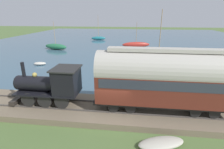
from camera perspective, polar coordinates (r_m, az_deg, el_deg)
ground_plane at (r=13.57m, az=0.13°, el=-13.89°), size 200.00×200.00×0.00m
harbor_water at (r=55.01m, az=5.62°, el=11.27°), size 80.00×80.00×0.01m
rail_embankment at (r=14.01m, az=0.46°, el=-11.61°), size 4.44×56.00×0.59m
steam_locomotive at (r=14.38m, az=-18.73°, el=-2.77°), size 2.18×5.50×3.33m
passenger_coach at (r=12.90m, az=16.47°, el=-1.09°), size 2.52×9.92×4.64m
sailboat_teal at (r=54.11m, az=-4.44°, el=11.78°), size 1.68×4.39×7.20m
sailboat_yellow at (r=24.33m, az=14.60°, el=2.41°), size 2.74×6.27×7.98m
sailboat_green at (r=41.10m, az=-17.87°, el=8.71°), size 3.27×5.91×5.93m
sailboat_red at (r=41.88m, az=7.82°, el=9.64°), size 2.40×6.55×5.76m
rowboat_mid_harbor at (r=23.08m, az=-15.74°, el=0.19°), size 0.81×2.02×0.38m
rowboat_far_out at (r=22.99m, az=30.98°, el=-1.90°), size 0.91×1.90×0.44m
rowboat_off_pier at (r=29.01m, az=-22.48°, el=3.34°), size 1.15×1.95×0.46m
beached_dinghy at (r=11.39m, az=15.75°, el=-20.75°), size 1.88×3.00×0.44m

